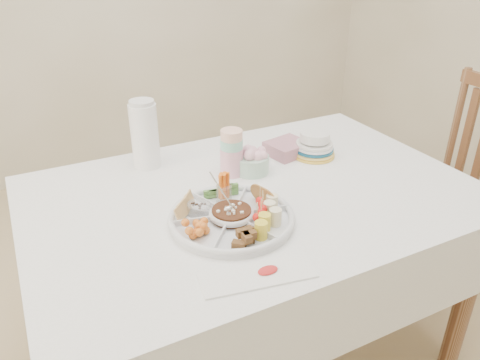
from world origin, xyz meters
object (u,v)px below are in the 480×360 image
dining_table (253,278)px  plate_stack (314,143)px  party_tray (232,216)px  thermos (145,133)px  chair (446,188)px

dining_table → plate_stack: size_ratio=9.10×
party_tray → plate_stack: (0.51, 0.29, 0.03)m
thermos → plate_stack: bearing=-19.2°
thermos → dining_table: bearing=-54.0°
chair → plate_stack: chair is taller
party_tray → thermos: size_ratio=1.44×
dining_table → thermos: 0.68m
dining_table → party_tray: (-0.16, -0.14, 0.40)m
dining_table → party_tray: bearing=-138.9°
chair → party_tray: size_ratio=2.65×
dining_table → chair: bearing=1.5°
party_tray → thermos: 0.53m
party_tray → plate_stack: size_ratio=2.27×
chair → plate_stack: size_ratio=6.02×
thermos → plate_stack: thermos is taller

